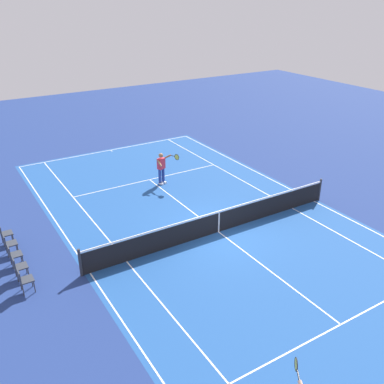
% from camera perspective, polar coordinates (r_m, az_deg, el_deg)
% --- Properties ---
extents(ground_plane, '(60.00, 60.00, 0.00)m').
position_cam_1_polar(ground_plane, '(17.81, 3.53, -5.31)').
color(ground_plane, navy).
extents(court_slab, '(24.20, 11.40, 0.00)m').
position_cam_1_polar(court_slab, '(17.81, 3.53, -5.31)').
color(court_slab, '#1E4C93').
rests_on(court_slab, ground_plane).
extents(court_line_markings, '(23.85, 11.05, 0.01)m').
position_cam_1_polar(court_line_markings, '(17.81, 3.53, -5.30)').
color(court_line_markings, white).
rests_on(court_line_markings, ground_plane).
extents(tennis_net, '(0.10, 11.70, 1.08)m').
position_cam_1_polar(tennis_net, '(17.57, 3.58, -3.93)').
color(tennis_net, '#2D2D33').
rests_on(tennis_net, ground_plane).
extents(tennis_player_near, '(0.97, 0.88, 1.70)m').
position_cam_1_polar(tennis_player_near, '(21.90, -4.03, 3.37)').
color(tennis_player_near, navy).
rests_on(tennis_player_near, ground_plane).
extents(tennis_ball, '(0.07, 0.07, 0.07)m').
position_cam_1_polar(tennis_ball, '(17.64, 1.04, -5.46)').
color(tennis_ball, '#CCE01E').
rests_on(tennis_ball, ground_plane).
extents(spectator_chair_0, '(0.44, 0.44, 0.88)m').
position_cam_1_polar(spectator_chair_0, '(15.24, -21.50, -10.70)').
color(spectator_chair_0, '#38383D').
rests_on(spectator_chair_0, ground_plane).
extents(spectator_chair_1, '(0.44, 0.44, 0.88)m').
position_cam_1_polar(spectator_chair_1, '(15.97, -22.14, -9.07)').
color(spectator_chair_1, '#38383D').
rests_on(spectator_chair_1, ground_plane).
extents(spectator_chair_2, '(0.44, 0.44, 0.88)m').
position_cam_1_polar(spectator_chair_2, '(16.71, -22.72, -7.58)').
color(spectator_chair_2, '#38383D').
rests_on(spectator_chair_2, ground_plane).
extents(spectator_chair_3, '(0.44, 0.44, 0.88)m').
position_cam_1_polar(spectator_chair_3, '(17.46, -23.24, -6.22)').
color(spectator_chair_3, '#38383D').
rests_on(spectator_chair_3, ground_plane).
extents(spectator_chair_4, '(0.44, 0.44, 0.88)m').
position_cam_1_polar(spectator_chair_4, '(18.22, -23.72, -4.97)').
color(spectator_chair_4, '#38383D').
rests_on(spectator_chair_4, ground_plane).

